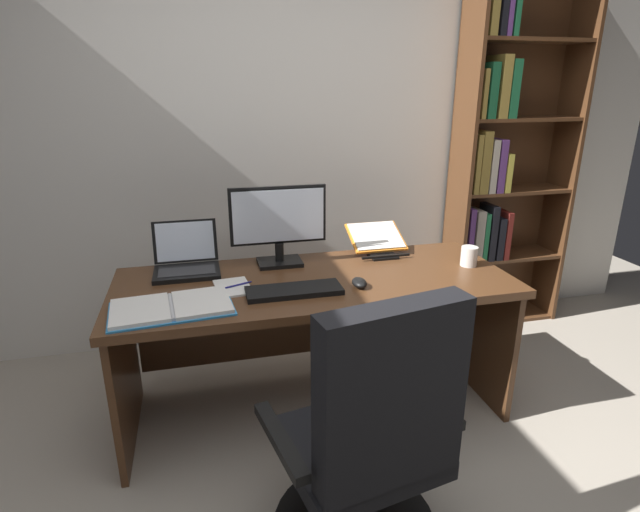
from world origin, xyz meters
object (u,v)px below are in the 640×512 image
object	(u,v)px
keyboard	(294,291)
notepad	(233,287)
office_chair	(369,453)
pen	(237,285)
bookshelf	(501,161)
monitor	(279,226)
coffee_mug	(469,256)
computer_mouse	(359,283)
laptop	(186,262)
desk	(311,308)
open_binder	(172,307)
reading_stand_with_book	(377,239)

from	to	relation	value
keyboard	notepad	bearing A→B (deg)	155.22
office_chair	pen	distance (m)	0.95
bookshelf	monitor	size ratio (longest dim) A/B	4.77
coffee_mug	notepad	bearing A→B (deg)	-179.14
office_chair	computer_mouse	distance (m)	0.80
computer_mouse	monitor	bearing A→B (deg)	127.66
office_chair	notepad	bearing A→B (deg)	102.75
monitor	pen	xyz separation A→B (m)	(-0.24, -0.27, -0.19)
laptop	desk	bearing A→B (deg)	-16.20
keyboard	pen	bearing A→B (deg)	153.40
keyboard	office_chair	bearing A→B (deg)	-81.32
desk	computer_mouse	size ratio (longest dim) A/B	17.80
open_binder	monitor	bearing A→B (deg)	34.84
reading_stand_with_book	bookshelf	bearing A→B (deg)	23.24
bookshelf	open_binder	xyz separation A→B (m)	(-2.05, -0.93, -0.39)
laptop	open_binder	size ratio (longest dim) A/B	0.61
notepad	coffee_mug	xyz separation A→B (m)	(1.18, 0.02, 0.04)
keyboard	desk	bearing A→B (deg)	60.14
laptop	coffee_mug	bearing A→B (deg)	-10.48
monitor	pen	size ratio (longest dim) A/B	3.44
notepad	computer_mouse	bearing A→B (deg)	-12.02
coffee_mug	bookshelf	bearing A→B (deg)	50.70
office_chair	pen	bearing A→B (deg)	101.58
office_chair	reading_stand_with_book	distance (m)	1.30
open_binder	pen	bearing A→B (deg)	25.56
desk	reading_stand_with_book	xyz separation A→B (m)	(0.42, 0.24, 0.25)
monitor	open_binder	xyz separation A→B (m)	(-0.52, -0.44, -0.19)
monitor	notepad	bearing A→B (deg)	-133.53
monitor	pen	bearing A→B (deg)	-131.21
keyboard	notepad	distance (m)	0.28
keyboard	coffee_mug	size ratio (longest dim) A/B	4.26
monitor	coffee_mug	xyz separation A→B (m)	(0.92, -0.25, -0.15)
desk	reading_stand_with_book	size ratio (longest dim) A/B	6.32
bookshelf	laptop	world-z (taller)	bookshelf
pen	coffee_mug	bearing A→B (deg)	0.88
office_chair	monitor	bearing A→B (deg)	84.70
desk	bookshelf	bearing A→B (deg)	25.17
notepad	reading_stand_with_book	bearing A→B (deg)	22.94
keyboard	open_binder	xyz separation A→B (m)	(-0.52, -0.05, -0.00)
bookshelf	open_binder	world-z (taller)	bookshelf
laptop	pen	world-z (taller)	laptop
monitor	computer_mouse	distance (m)	0.52
monitor	coffee_mug	distance (m)	0.97
laptop	open_binder	distance (m)	0.45
office_chair	laptop	distance (m)	1.29
desk	pen	bearing A→B (deg)	-164.20
monitor	laptop	bearing A→B (deg)	179.70
bookshelf	pen	world-z (taller)	bookshelf
office_chair	open_binder	distance (m)	0.96
office_chair	reading_stand_with_book	bearing A→B (deg)	58.54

